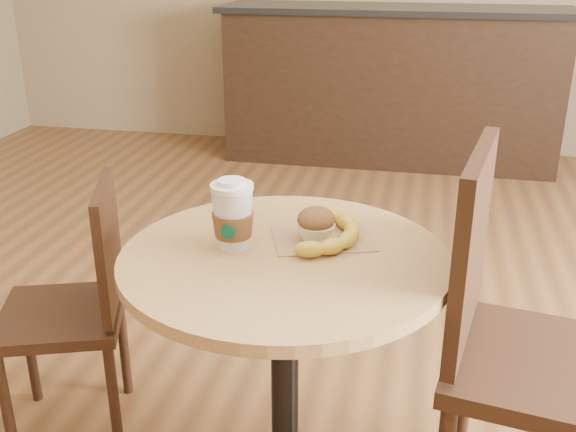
{
  "coord_description": "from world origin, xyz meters",
  "views": [
    {
      "loc": [
        0.25,
        -1.46,
        1.43
      ],
      "look_at": [
        -0.05,
        -0.02,
        0.83
      ],
      "focal_mm": 42.0,
      "sensor_mm": 36.0,
      "label": 1
    }
  ],
  "objects_px": {
    "chair_left": "(79,302)",
    "banana": "(334,233)",
    "cafe_table": "(285,324)",
    "coffee_cup": "(233,217)",
    "muffin": "(316,224)",
    "chair_right": "(517,341)"
  },
  "relations": [
    {
      "from": "cafe_table",
      "to": "banana",
      "type": "xyz_separation_m",
      "value": [
        0.1,
        0.1,
        0.21
      ]
    },
    {
      "from": "banana",
      "to": "coffee_cup",
      "type": "bearing_deg",
      "value": -150.7
    },
    {
      "from": "coffee_cup",
      "to": "muffin",
      "type": "relative_size",
      "value": 1.8
    },
    {
      "from": "coffee_cup",
      "to": "muffin",
      "type": "distance_m",
      "value": 0.2
    },
    {
      "from": "coffee_cup",
      "to": "cafe_table",
      "type": "bearing_deg",
      "value": -8.65
    },
    {
      "from": "cafe_table",
      "to": "banana",
      "type": "bearing_deg",
      "value": 43.08
    },
    {
      "from": "banana",
      "to": "cafe_table",
      "type": "bearing_deg",
      "value": -127.43
    },
    {
      "from": "cafe_table",
      "to": "chair_left",
      "type": "xyz_separation_m",
      "value": [
        -0.67,
        0.19,
        -0.12
      ]
    },
    {
      "from": "chair_left",
      "to": "banana",
      "type": "xyz_separation_m",
      "value": [
        0.77,
        -0.09,
        0.33
      ]
    },
    {
      "from": "chair_left",
      "to": "muffin",
      "type": "relative_size",
      "value": 8.48
    },
    {
      "from": "chair_left",
      "to": "banana",
      "type": "height_order",
      "value": "chair_left"
    },
    {
      "from": "chair_left",
      "to": "banana",
      "type": "bearing_deg",
      "value": 63.97
    },
    {
      "from": "chair_left",
      "to": "banana",
      "type": "relative_size",
      "value": 2.78
    },
    {
      "from": "coffee_cup",
      "to": "banana",
      "type": "distance_m",
      "value": 0.25
    },
    {
      "from": "coffee_cup",
      "to": "chair_right",
      "type": "bearing_deg",
      "value": -0.4
    },
    {
      "from": "chair_right",
      "to": "banana",
      "type": "relative_size",
      "value": 3.5
    },
    {
      "from": "banana",
      "to": "muffin",
      "type": "bearing_deg",
      "value": -158.5
    },
    {
      "from": "chair_right",
      "to": "muffin",
      "type": "relative_size",
      "value": 10.67
    },
    {
      "from": "chair_right",
      "to": "banana",
      "type": "height_order",
      "value": "chair_right"
    },
    {
      "from": "coffee_cup",
      "to": "muffin",
      "type": "bearing_deg",
      "value": 18.7
    },
    {
      "from": "cafe_table",
      "to": "chair_left",
      "type": "relative_size",
      "value": 0.97
    },
    {
      "from": "chair_right",
      "to": "coffee_cup",
      "type": "xyz_separation_m",
      "value": [
        -0.68,
        -0.03,
        0.27
      ]
    }
  ]
}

